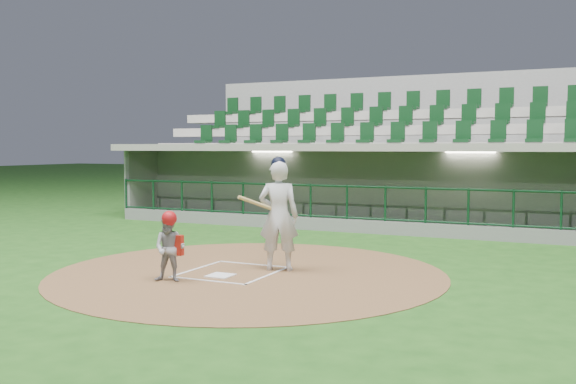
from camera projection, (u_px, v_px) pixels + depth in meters
ground at (240, 270)px, 12.05m from camera, size 120.00×120.00×0.00m
dirt_circle at (249, 273)px, 11.75m from camera, size 7.20×7.20×0.01m
home_plate at (220, 275)px, 11.42m from camera, size 0.43×0.43×0.02m
batter_box_chalk at (232, 272)px, 11.78m from camera, size 1.55×1.80×0.01m
dugout_structure at (370, 193)px, 19.04m from camera, size 16.40×3.70×3.00m
seating_deck at (396, 173)px, 21.82m from camera, size 17.00×6.72×5.15m
batter at (278, 214)px, 11.90m from camera, size 0.97×0.99×2.12m
catcher at (170, 247)px, 10.93m from camera, size 0.66×0.58×1.21m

